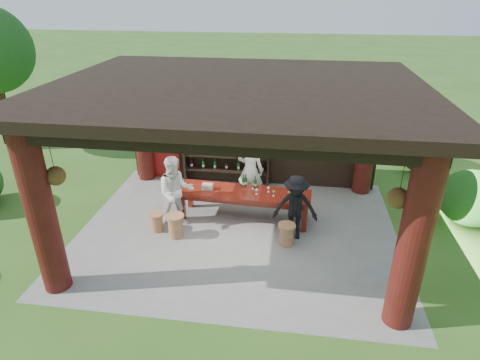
# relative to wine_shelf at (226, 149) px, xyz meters

# --- Properties ---
(ground) EXTENTS (90.00, 90.00, 0.00)m
(ground) POSITION_rel_wine_shelf_xyz_m (0.68, -2.45, -1.09)
(ground) COLOR #2D5119
(ground) RESTS_ON ground
(pavilion) EXTENTS (7.50, 6.00, 3.60)m
(pavilion) POSITION_rel_wine_shelf_xyz_m (0.67, -2.02, 1.04)
(pavilion) COLOR slate
(pavilion) RESTS_ON ground
(wine_shelf) EXTENTS (2.47, 0.38, 2.17)m
(wine_shelf) POSITION_rel_wine_shelf_xyz_m (0.00, 0.00, 0.00)
(wine_shelf) COLOR black
(wine_shelf) RESTS_ON ground
(tasting_table) EXTENTS (3.25, 0.98, 0.75)m
(tasting_table) POSITION_rel_wine_shelf_xyz_m (0.76, -1.85, -0.46)
(tasting_table) COLOR #59160C
(tasting_table) RESTS_ON ground
(stool_near_left) EXTENTS (0.42, 0.42, 0.56)m
(stool_near_left) POSITION_rel_wine_shelf_xyz_m (-0.70, -2.87, -0.80)
(stool_near_left) COLOR brown
(stool_near_left) RESTS_ON ground
(stool_near_right) EXTENTS (0.39, 0.39, 0.51)m
(stool_near_right) POSITION_rel_wine_shelf_xyz_m (1.84, -2.83, -0.82)
(stool_near_right) COLOR brown
(stool_near_right) RESTS_ON ground
(stool_far_left) EXTENTS (0.35, 0.35, 0.46)m
(stool_far_left) POSITION_rel_wine_shelf_xyz_m (-1.20, -2.70, -0.85)
(stool_far_left) COLOR brown
(stool_far_left) RESTS_ON ground
(host) EXTENTS (0.77, 0.58, 1.88)m
(host) POSITION_rel_wine_shelf_xyz_m (0.80, -1.01, -0.15)
(host) COLOR white
(host) RESTS_ON ground
(guest_woman) EXTENTS (1.06, 0.97, 1.77)m
(guest_woman) POSITION_rel_wine_shelf_xyz_m (-0.79, -2.37, -0.21)
(guest_woman) COLOR silver
(guest_woman) RESTS_ON ground
(guest_man) EXTENTS (1.02, 0.60, 1.56)m
(guest_man) POSITION_rel_wine_shelf_xyz_m (2.00, -2.52, -0.31)
(guest_man) COLOR black
(guest_man) RESTS_ON ground
(table_bottles) EXTENTS (0.38, 0.15, 0.31)m
(table_bottles) POSITION_rel_wine_shelf_xyz_m (0.82, -1.56, -0.19)
(table_bottles) COLOR #194C1E
(table_bottles) RESTS_ON tasting_table
(table_glasses) EXTENTS (0.96, 0.35, 0.15)m
(table_glasses) POSITION_rel_wine_shelf_xyz_m (1.33, -1.88, -0.27)
(table_glasses) COLOR silver
(table_glasses) RESTS_ON tasting_table
(napkin_basket) EXTENTS (0.27, 0.19, 0.14)m
(napkin_basket) POSITION_rel_wine_shelf_xyz_m (-0.14, -1.85, -0.27)
(napkin_basket) COLOR #BF6672
(napkin_basket) RESTS_ON tasting_table
(shrubs) EXTENTS (15.49, 8.72, 1.36)m
(shrubs) POSITION_rel_wine_shelf_xyz_m (2.60, -1.84, -0.54)
(shrubs) COLOR #194C14
(shrubs) RESTS_ON ground
(trees) EXTENTS (20.64, 10.35, 4.80)m
(trees) POSITION_rel_wine_shelf_xyz_m (3.52, -1.45, 2.28)
(trees) COLOR #3F2819
(trees) RESTS_ON ground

